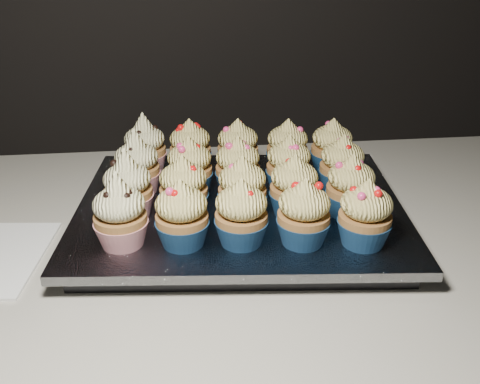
{
  "coord_description": "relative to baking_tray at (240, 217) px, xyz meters",
  "views": [
    {
      "loc": [
        -0.18,
        1.06,
        1.27
      ],
      "look_at": [
        -0.11,
        1.7,
        0.95
      ],
      "focal_mm": 40.0,
      "sensor_mm": 36.0,
      "label": 1
    }
  ],
  "objects": [
    {
      "name": "worktop",
      "position": [
        0.11,
        -0.0,
        -0.03
      ],
      "size": [
        2.44,
        0.64,
        0.04
      ],
      "primitive_type": "cube",
      "color": "beige",
      "rests_on": "cabinet"
    },
    {
      "name": "cupcake_11",
      "position": [
        -0.07,
        0.04,
        0.06
      ],
      "size": [
        0.06,
        0.06,
        0.08
      ],
      "color": "navy",
      "rests_on": "foil_lining"
    },
    {
      "name": "cupcake_13",
      "position": [
        0.07,
        0.03,
        0.06
      ],
      "size": [
        0.06,
        0.06,
        0.08
      ],
      "color": "navy",
      "rests_on": "foil_lining"
    },
    {
      "name": "cupcake_6",
      "position": [
        -0.08,
        -0.03,
        0.06
      ],
      "size": [
        0.06,
        0.06,
        0.08
      ],
      "color": "navy",
      "rests_on": "foil_lining"
    },
    {
      "name": "baking_tray",
      "position": [
        0.0,
        0.0,
        0.0
      ],
      "size": [
        0.43,
        0.34,
        0.02
      ],
      "primitive_type": "cube",
      "rotation": [
        0.0,
        0.0,
        -0.09
      ],
      "color": "black",
      "rests_on": "worktop"
    },
    {
      "name": "cupcake_3",
      "position": [
        0.06,
        -0.11,
        0.06
      ],
      "size": [
        0.06,
        0.06,
        0.08
      ],
      "color": "navy",
      "rests_on": "foil_lining"
    },
    {
      "name": "cupcake_14",
      "position": [
        0.15,
        0.02,
        0.06
      ],
      "size": [
        0.06,
        0.06,
        0.08
      ],
      "color": "navy",
      "rests_on": "foil_lining"
    },
    {
      "name": "cupcake_19",
      "position": [
        0.15,
        0.09,
        0.06
      ],
      "size": [
        0.06,
        0.06,
        0.08
      ],
      "color": "navy",
      "rests_on": "foil_lining"
    },
    {
      "name": "cupcake_12",
      "position": [
        0.0,
        0.03,
        0.06
      ],
      "size": [
        0.06,
        0.06,
        0.08
      ],
      "color": "navy",
      "rests_on": "foil_lining"
    },
    {
      "name": "cupcake_17",
      "position": [
        0.01,
        0.11,
        0.06
      ],
      "size": [
        0.06,
        0.06,
        0.08
      ],
      "color": "navy",
      "rests_on": "foil_lining"
    },
    {
      "name": "cupcake_8",
      "position": [
        0.07,
        -0.04,
        0.06
      ],
      "size": [
        0.06,
        0.06,
        0.08
      ],
      "color": "navy",
      "rests_on": "foil_lining"
    },
    {
      "name": "cupcake_2",
      "position": [
        -0.01,
        -0.1,
        0.06
      ],
      "size": [
        0.06,
        0.06,
        0.08
      ],
      "color": "navy",
      "rests_on": "foil_lining"
    },
    {
      "name": "cupcake_10",
      "position": [
        -0.14,
        0.05,
        0.06
      ],
      "size": [
        0.06,
        0.06,
        0.1
      ],
      "color": "#A61729",
      "rests_on": "foil_lining"
    },
    {
      "name": "cupcake_5",
      "position": [
        -0.15,
        -0.02,
        0.06
      ],
      "size": [
        0.06,
        0.06,
        0.1
      ],
      "color": "#A61729",
      "rests_on": "foil_lining"
    },
    {
      "name": "cupcake_1",
      "position": [
        -0.08,
        -0.1,
        0.06
      ],
      "size": [
        0.06,
        0.06,
        0.08
      ],
      "color": "navy",
      "rests_on": "foil_lining"
    },
    {
      "name": "cupcake_16",
      "position": [
        -0.06,
        0.11,
        0.06
      ],
      "size": [
        0.06,
        0.06,
        0.08
      ],
      "color": "navy",
      "rests_on": "foil_lining"
    },
    {
      "name": "cupcake_15",
      "position": [
        -0.13,
        0.12,
        0.06
      ],
      "size": [
        0.06,
        0.06,
        0.1
      ],
      "color": "#A61729",
      "rests_on": "foil_lining"
    },
    {
      "name": "cupcake_9",
      "position": [
        0.14,
        -0.05,
        0.06
      ],
      "size": [
        0.06,
        0.06,
        0.08
      ],
      "color": "navy",
      "rests_on": "foil_lining"
    },
    {
      "name": "cupcake_18",
      "position": [
        0.08,
        0.1,
        0.06
      ],
      "size": [
        0.06,
        0.06,
        0.08
      ],
      "color": "navy",
      "rests_on": "foil_lining"
    },
    {
      "name": "foil_lining",
      "position": [
        0.0,
        0.0,
        0.02
      ],
      "size": [
        0.47,
        0.38,
        0.01
      ],
      "primitive_type": "cube",
      "rotation": [
        0.0,
        0.0,
        -0.09
      ],
      "color": "silver",
      "rests_on": "baking_tray"
    },
    {
      "name": "cupcake_7",
      "position": [
        -0.0,
        -0.04,
        0.06
      ],
      "size": [
        0.06,
        0.06,
        0.08
      ],
      "color": "navy",
      "rests_on": "foil_lining"
    },
    {
      "name": "cupcake_4",
      "position": [
        0.13,
        -0.12,
        0.06
      ],
      "size": [
        0.06,
        0.06,
        0.08
      ],
      "color": "navy",
      "rests_on": "foil_lining"
    },
    {
      "name": "cupcake_0",
      "position": [
        -0.15,
        -0.09,
        0.06
      ],
      "size": [
        0.06,
        0.06,
        0.1
      ],
      "color": "#A61729",
      "rests_on": "foil_lining"
    }
  ]
}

